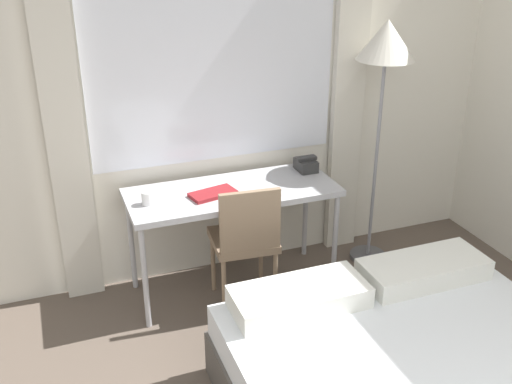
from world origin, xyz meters
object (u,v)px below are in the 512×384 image
at_px(telephone, 306,164).
at_px(book, 213,194).
at_px(standing_lamp, 386,55).
at_px(desk, 232,198).
at_px(desk_chair, 245,237).
at_px(mug, 148,198).

xyz_separation_m(telephone, book, (-0.73, -0.17, -0.03)).
bearing_deg(telephone, book, -166.67).
bearing_deg(standing_lamp, desk, -179.10).
distance_m(desk, desk_chair, 0.29).
relative_size(telephone, mug, 1.94).
xyz_separation_m(desk, mug, (-0.56, -0.03, 0.10)).
bearing_deg(mug, standing_lamp, 1.54).
relative_size(desk, book, 4.35).
bearing_deg(standing_lamp, desk_chair, -166.67).
bearing_deg(book, telephone, 13.33).
bearing_deg(standing_lamp, book, -177.20).
relative_size(telephone, book, 0.52).
bearing_deg(telephone, mug, -172.18).
relative_size(standing_lamp, book, 5.57).
bearing_deg(mug, desk_chair, -20.59).
relative_size(desk_chair, telephone, 5.39).
height_order(telephone, book, telephone).
relative_size(standing_lamp, mug, 20.96).
xyz_separation_m(desk_chair, mug, (-0.56, 0.21, 0.27)).
xyz_separation_m(desk, book, (-0.14, -0.04, 0.07)).
bearing_deg(desk_chair, mug, 164.50).
height_order(standing_lamp, telephone, standing_lamp).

